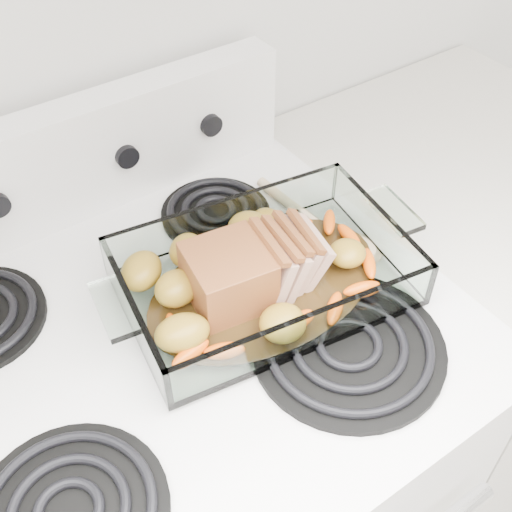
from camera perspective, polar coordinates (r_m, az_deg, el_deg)
electric_range at (r=1.24m, az=-6.38°, el=-20.01°), size 0.78×0.70×1.12m
counter_right at (r=1.51m, az=16.16°, el=-6.47°), size 0.58×0.68×0.93m
baking_dish at (r=0.87m, az=0.75°, el=-2.09°), size 0.38×0.25×0.07m
pork_roast at (r=0.84m, az=-0.74°, el=-1.54°), size 0.19×0.10×0.08m
roast_vegetables at (r=0.89m, az=-0.81°, el=-0.41°), size 0.36×0.20×0.04m
wooden_spoon at (r=0.97m, az=6.99°, el=2.06°), size 0.06×0.25×0.02m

